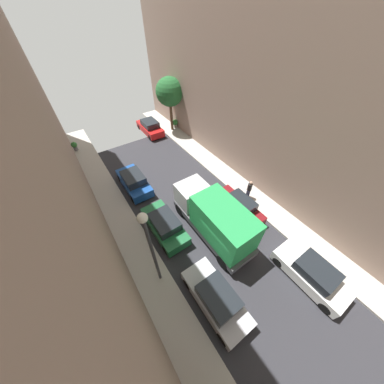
{
  "coord_description": "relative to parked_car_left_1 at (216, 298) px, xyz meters",
  "views": [
    {
      "loc": [
        -5.56,
        -4.31,
        12.16
      ],
      "look_at": [
        0.83,
        5.01,
        0.5
      ],
      "focal_mm": 18.26,
      "sensor_mm": 36.0,
      "label": 1
    }
  ],
  "objects": [
    {
      "name": "street_tree_1",
      "position": [
        7.9,
        18.13,
        3.78
      ],
      "size": [
        3.02,
        3.02,
        5.89
      ],
      "color": "brown",
      "rests_on": "sidewalk_right"
    },
    {
      "name": "parked_car_left_3",
      "position": [
        0.0,
        11.13,
        0.0
      ],
      "size": [
        1.78,
        4.2,
        1.57
      ],
      "color": "#194799",
      "rests_on": "ground"
    },
    {
      "name": "parked_car_right_1",
      "position": [
        5.4,
        3.99,
        0.0
      ],
      "size": [
        1.78,
        4.2,
        1.57
      ],
      "color": "maroon",
      "rests_on": "ground"
    },
    {
      "name": "lamp_post",
      "position": [
        -1.9,
        2.89,
        3.43
      ],
      "size": [
        0.44,
        0.44,
        6.18
      ],
      "color": "#333338",
      "rests_on": "sidewalk_left"
    },
    {
      "name": "parked_car_right_0",
      "position": [
        5.4,
        -2.1,
        0.0
      ],
      "size": [
        1.78,
        4.2,
        1.57
      ],
      "color": "white",
      "rests_on": "ground"
    },
    {
      "name": "delivery_truck",
      "position": [
        2.7,
        3.62,
        1.07
      ],
      "size": [
        2.26,
        6.6,
        3.38
      ],
      "color": "#4C4C51",
      "rests_on": "ground"
    },
    {
      "name": "sidewalk_left",
      "position": [
        -2.3,
        2.43,
        -0.64
      ],
      "size": [
        2.0,
        44.0,
        0.15
      ],
      "primitive_type": "cube",
      "color": "#B7B2A8",
      "rests_on": "ground"
    },
    {
      "name": "parked_car_left_2",
      "position": [
        0.0,
        5.69,
        0.0
      ],
      "size": [
        1.78,
        4.2,
        1.57
      ],
      "color": "#1E6638",
      "rests_on": "ground"
    },
    {
      "name": "sidewalk_right",
      "position": [
        7.7,
        2.43,
        -0.64
      ],
      "size": [
        2.0,
        44.0,
        0.15
      ],
      "primitive_type": "cube",
      "color": "#B7B2A8",
      "rests_on": "ground"
    },
    {
      "name": "ground",
      "position": [
        2.7,
        2.43,
        -0.72
      ],
      "size": [
        32.0,
        32.0,
        0.0
      ],
      "primitive_type": "plane",
      "color": "#2D2D33"
    },
    {
      "name": "potted_plant_0",
      "position": [
        -3.02,
        20.06,
        -0.03
      ],
      "size": [
        0.59,
        0.59,
        0.95
      ],
      "color": "slate",
      "rests_on": "sidewalk_left"
    },
    {
      "name": "parked_car_left_1",
      "position": [
        0.0,
        0.0,
        0.0
      ],
      "size": [
        1.78,
        4.2,
        1.57
      ],
      "color": "silver",
      "rests_on": "ground"
    },
    {
      "name": "parked_car_right_2",
      "position": [
        5.4,
        19.09,
        0.0
      ],
      "size": [
        1.78,
        4.2,
        1.57
      ],
      "color": "red",
      "rests_on": "ground"
    },
    {
      "name": "potted_plant_2",
      "position": [
        8.48,
        18.35,
        -0.02
      ],
      "size": [
        0.71,
        0.71,
        0.99
      ],
      "color": "#B2A899",
      "rests_on": "sidewalk_right"
    },
    {
      "name": "pedestrian",
      "position": [
        7.22,
        4.66,
        0.35
      ],
      "size": [
        0.4,
        0.36,
        1.72
      ],
      "color": "#2D334C",
      "rests_on": "sidewalk_right"
    }
  ]
}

